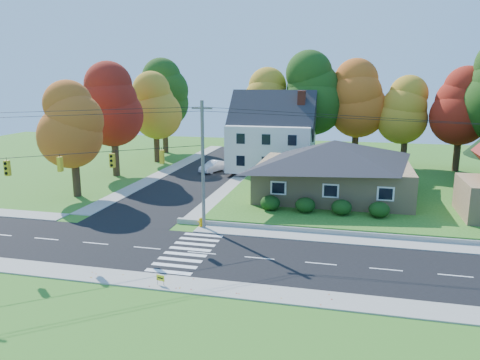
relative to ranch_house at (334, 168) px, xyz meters
The scene contains 22 objects.
ground 18.18m from the ranch_house, 116.57° to the right, with size 120.00×120.00×0.00m, color #3D7923.
road_main 18.18m from the ranch_house, 116.57° to the right, with size 90.00×8.00×0.02m, color black.
road_cross 19.15m from the ranch_house, 147.99° to the left, with size 8.00×44.00×0.02m, color black.
sidewalk_north 13.98m from the ranch_house, 126.03° to the right, with size 90.00×2.00×0.08m, color #9C9A90.
sidewalk_south 22.70m from the ranch_house, 110.85° to the right, with size 90.00×2.00×0.08m, color #9C9A90.
lawn 7.69m from the ranch_house, 45.00° to the left, with size 30.00×30.00×0.50m, color #3D7923.
ranch_house is the anchor object (origin of this frame).
colonial_house 14.46m from the ranch_house, 123.55° to the left, with size 10.40×8.40×9.60m.
hedge_row 6.57m from the ranch_house, 94.61° to the right, with size 10.70×1.70×1.27m.
traffic_infrastructure 16.87m from the ranch_house, 119.09° to the right, with size 38.10×10.66×10.00m.
tree_lot_0 21.20m from the ranch_house, 119.05° to the left, with size 6.72×6.72×12.51m.
tree_lot_1 18.58m from the ranch_house, 103.24° to the left, with size 7.84×7.84×14.60m.
tree_lot_2 18.99m from the ranch_house, 83.66° to the left, with size 7.28×7.28×13.56m.
tree_lot_3 19.29m from the ranch_house, 64.80° to the left, with size 6.16×6.16×11.47m.
tree_lot_4 21.85m from the ranch_house, 48.81° to the left, with size 6.72×6.72×12.51m.
tree_west_0 25.61m from the ranch_house, behind, with size 6.16×6.16×11.47m.
tree_west_1 27.18m from the ranch_house, 167.01° to the left, with size 7.28×7.28×13.56m.
tree_west_2 30.03m from the ranch_house, 147.38° to the left, with size 6.72×6.72×12.51m.
tree_west_3 36.60m from the ranch_house, 138.37° to the left, with size 7.84×7.84×14.60m.
white_car 18.79m from the ranch_house, 144.44° to the left, with size 1.47×4.21×1.39m, color silver.
fire_hydrant 14.78m from the ranch_house, 132.59° to the right, with size 0.45×0.35×0.79m.
yard_sign 23.27m from the ranch_house, 112.12° to the right, with size 0.53×0.15×0.67m.
Camera 1 is at (9.50, -28.46, 11.69)m, focal length 35.00 mm.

